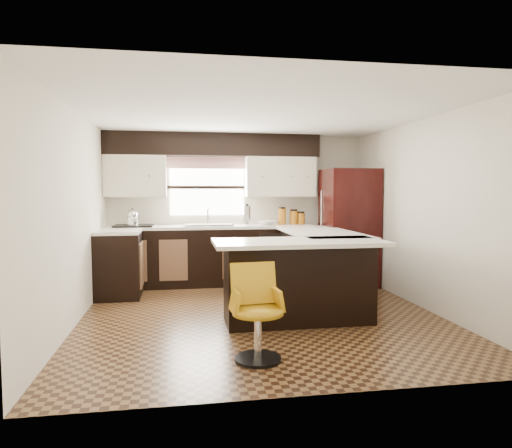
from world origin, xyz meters
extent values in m
plane|color=#49301A|center=(0.00, 0.00, 0.00)|extent=(4.40, 4.40, 0.00)
plane|color=silver|center=(0.00, 0.00, 2.40)|extent=(4.40, 4.40, 0.00)
plane|color=beige|center=(0.00, 2.20, 1.20)|extent=(4.40, 0.00, 4.40)
plane|color=beige|center=(0.00, -2.20, 1.20)|extent=(4.40, 0.00, 4.40)
plane|color=beige|center=(-2.10, 0.00, 1.20)|extent=(0.00, 4.40, 4.40)
plane|color=beige|center=(2.10, 0.00, 1.20)|extent=(0.00, 4.40, 4.40)
cube|color=black|center=(-0.45, 1.90, 0.45)|extent=(3.30, 0.60, 0.90)
cube|color=black|center=(-1.80, 1.25, 0.45)|extent=(0.60, 0.70, 0.90)
cube|color=silver|center=(-0.45, 1.90, 0.92)|extent=(3.30, 0.60, 0.04)
cube|color=silver|center=(-1.80, 1.25, 0.92)|extent=(0.60, 0.70, 0.04)
cube|color=black|center=(-0.40, 2.03, 2.22)|extent=(3.40, 0.35, 0.36)
cube|color=beige|center=(-1.62, 2.03, 1.72)|extent=(0.94, 0.35, 0.64)
cube|color=beige|center=(0.68, 2.03, 1.72)|extent=(1.14, 0.35, 0.64)
cube|color=white|center=(-0.50, 2.18, 1.55)|extent=(1.20, 0.02, 0.90)
cube|color=#D19B93|center=(-0.50, 2.14, 1.94)|extent=(1.30, 0.06, 0.18)
cube|color=#B2B2B7|center=(-0.50, 1.88, 0.96)|extent=(0.75, 0.45, 0.03)
cube|color=black|center=(0.55, 1.61, 0.43)|extent=(0.58, 0.03, 0.78)
cube|color=black|center=(-1.65, 1.88, 0.96)|extent=(0.58, 0.50, 0.02)
cube|color=black|center=(0.90, 0.62, 0.45)|extent=(0.60, 1.95, 0.90)
cube|color=black|center=(0.38, -0.35, 0.45)|extent=(1.65, 0.60, 0.90)
cube|color=silver|center=(0.95, 0.62, 0.92)|extent=(0.84, 1.95, 0.04)
cube|color=silver|center=(0.35, -0.44, 0.92)|extent=(1.89, 0.84, 0.04)
cube|color=black|center=(1.69, 1.53, 0.92)|extent=(0.78, 0.75, 1.83)
cylinder|color=silver|center=(0.11, 1.90, 1.10)|extent=(0.13, 0.13, 0.31)
imported|color=white|center=(0.44, 1.90, 0.98)|extent=(0.35, 0.35, 0.07)
cylinder|color=#9D5D14|center=(0.69, 1.92, 1.07)|extent=(0.13, 0.13, 0.26)
cylinder|color=#9D5D14|center=(0.89, 1.92, 1.05)|extent=(0.13, 0.13, 0.22)
cylinder|color=#9D5D14|center=(1.01, 1.92, 1.03)|extent=(0.13, 0.13, 0.18)
camera|label=1|loc=(-0.94, -5.32, 1.49)|focal=32.00mm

